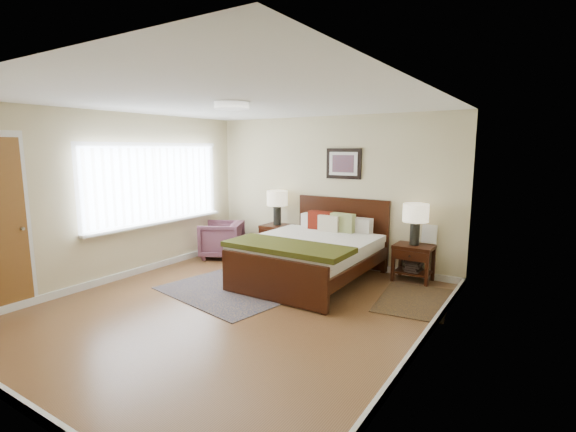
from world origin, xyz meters
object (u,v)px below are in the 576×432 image
(bed, at_px, (312,247))
(nightstand_right, at_px, (413,259))
(nightstand_left, at_px, (277,232))
(lamp_left, at_px, (277,201))
(lamp_right, at_px, (416,216))
(armchair, at_px, (222,239))
(rug_persian, at_px, (260,281))

(bed, height_order, nightstand_right, bed)
(nightstand_left, bearing_deg, lamp_left, 90.00)
(nightstand_left, relative_size, lamp_right, 1.00)
(lamp_left, height_order, armchair, lamp_left)
(bed, relative_size, nightstand_left, 3.47)
(lamp_left, xyz_separation_m, armchair, (-0.89, -0.50, -0.72))
(nightstand_right, bearing_deg, lamp_right, 90.00)
(nightstand_right, height_order, rug_persian, nightstand_right)
(armchair, bearing_deg, nightstand_right, 71.18)
(bed, xyz_separation_m, rug_persian, (-0.64, -0.46, -0.52))
(nightstand_left, xyz_separation_m, lamp_left, (0.00, 0.02, 0.56))
(nightstand_left, relative_size, rug_persian, 0.24)
(lamp_right, relative_size, armchair, 0.84)
(nightstand_right, bearing_deg, nightstand_left, -179.79)
(lamp_left, bearing_deg, nightstand_right, -0.28)
(bed, height_order, rug_persian, bed)
(lamp_right, height_order, rug_persian, lamp_right)
(nightstand_left, bearing_deg, armchair, -151.51)
(armchair, bearing_deg, rug_persian, 34.55)
(nightstand_right, relative_size, lamp_right, 0.91)
(lamp_right, height_order, armchair, lamp_right)
(rug_persian, bearing_deg, nightstand_right, 43.57)
(nightstand_right, xyz_separation_m, lamp_right, (-0.00, 0.01, 0.65))
(rug_persian, bearing_deg, armchair, 161.98)
(bed, xyz_separation_m, lamp_left, (-1.19, 0.81, 0.52))
(bed, xyz_separation_m, lamp_right, (1.27, 0.81, 0.46))
(nightstand_left, xyz_separation_m, lamp_right, (2.46, 0.02, 0.50))
(nightstand_left, distance_m, lamp_right, 2.51)
(bed, relative_size, rug_persian, 0.83)
(nightstand_left, height_order, rug_persian, nightstand_left)
(lamp_right, distance_m, armchair, 3.44)
(nightstand_right, distance_m, lamp_right, 0.65)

